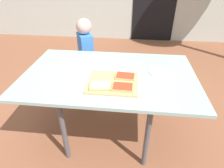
# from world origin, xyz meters

# --- Properties ---
(ground_plane) EXTENTS (16.00, 16.00, 0.00)m
(ground_plane) POSITION_xyz_m (0.00, 0.00, 0.00)
(ground_plane) COLOR brown
(dining_table) EXTENTS (1.46, 0.91, 0.70)m
(dining_table) POSITION_xyz_m (0.00, 0.00, 0.64)
(dining_table) COLOR #8EAEA8
(dining_table) RESTS_ON ground
(cutting_board) EXTENTS (0.38, 0.34, 0.02)m
(cutting_board) POSITION_xyz_m (0.05, -0.16, 0.71)
(cutting_board) COLOR tan
(cutting_board) RESTS_ON dining_table
(pizza_slice_near_left) EXTENTS (0.17, 0.13, 0.02)m
(pizza_slice_near_left) POSITION_xyz_m (-0.04, -0.24, 0.73)
(pizza_slice_near_left) COLOR #E7A15D
(pizza_slice_near_left) RESTS_ON cutting_board
(pizza_slice_far_right) EXTENTS (0.17, 0.13, 0.02)m
(pizza_slice_far_right) POSITION_xyz_m (0.14, -0.07, 0.73)
(pizza_slice_far_right) COLOR #E7A15D
(pizza_slice_far_right) RESTS_ON cutting_board
(pizza_slice_near_right) EXTENTS (0.16, 0.12, 0.02)m
(pizza_slice_near_right) POSITION_xyz_m (0.13, -0.23, 0.73)
(pizza_slice_near_right) COLOR #E7A15D
(pizza_slice_near_right) RESTS_ON cutting_board
(plate_white_right) EXTENTS (0.20, 0.20, 0.01)m
(plate_white_right) POSITION_xyz_m (0.44, 0.06, 0.71)
(plate_white_right) COLOR white
(plate_white_right) RESTS_ON dining_table
(plate_white_left) EXTENTS (0.20, 0.20, 0.01)m
(plate_white_left) POSITION_xyz_m (-0.37, 0.15, 0.71)
(plate_white_left) COLOR white
(plate_white_left) RESTS_ON dining_table
(child_left) EXTENTS (0.24, 0.28, 0.98)m
(child_left) POSITION_xyz_m (-0.38, 0.71, 0.57)
(child_left) COLOR #3A495C
(child_left) RESTS_ON ground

